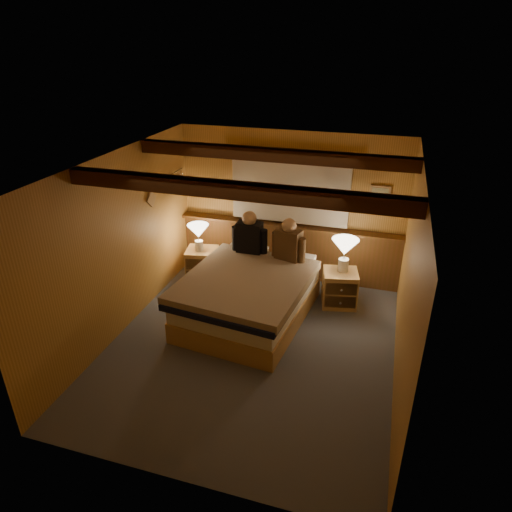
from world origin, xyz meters
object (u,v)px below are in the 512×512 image
at_px(bed, 249,296).
at_px(nightstand_right, 340,288).
at_px(lamp_left, 198,233).
at_px(person_right, 288,242).
at_px(person_left, 249,235).
at_px(duffel_bag, 211,290).
at_px(lamp_right, 345,249).
at_px(nightstand_left, 202,265).

height_order(bed, nightstand_right, bed).
xyz_separation_m(lamp_left, person_right, (1.50, -0.19, 0.11)).
bearing_deg(person_left, bed, -74.23).
height_order(lamp_left, duffel_bag, lamp_left).
bearing_deg(lamp_right, lamp_left, 178.66).
xyz_separation_m(person_right, duffel_bag, (-1.10, -0.34, -0.79)).
height_order(nightstand_right, lamp_right, lamp_right).
distance_m(bed, nightstand_left, 1.39).
distance_m(nightstand_right, person_left, 1.56).
relative_size(lamp_left, duffel_bag, 0.77).
bearing_deg(lamp_left, person_left, -7.63).
bearing_deg(nightstand_right, bed, -159.95).
relative_size(lamp_left, lamp_right, 0.88).
xyz_separation_m(bed, nightstand_right, (1.18, 0.74, -0.09)).
xyz_separation_m(bed, duffel_bag, (-0.70, 0.31, -0.20)).
bearing_deg(person_right, bed, -107.48).
bearing_deg(nightstand_left, person_right, -19.52).
xyz_separation_m(bed, lamp_right, (1.20, 0.79, 0.54)).
bearing_deg(person_right, duffel_bag, -148.60).
bearing_deg(person_left, nightstand_left, 169.40).
relative_size(nightstand_right, person_right, 0.88).
height_order(nightstand_left, duffel_bag, nightstand_left).
xyz_separation_m(nightstand_right, person_right, (-0.78, -0.09, 0.68)).
relative_size(nightstand_right, duffel_bag, 0.99).
bearing_deg(nightstand_right, lamp_left, 165.47).
relative_size(lamp_left, person_right, 0.68).
xyz_separation_m(nightstand_left, duffel_bag, (0.38, -0.56, -0.10)).
xyz_separation_m(nightstand_left, lamp_left, (-0.02, -0.03, 0.58)).
distance_m(lamp_left, person_left, 0.90).
xyz_separation_m(nightstand_right, duffel_bag, (-1.88, -0.43, -0.11)).
bearing_deg(duffel_bag, nightstand_left, 134.33).
xyz_separation_m(lamp_left, duffel_bag, (0.40, -0.53, -0.68)).
bearing_deg(nightstand_right, duffel_bag, -179.18).
xyz_separation_m(nightstand_right, person_left, (-1.40, -0.02, 0.69)).
xyz_separation_m(nightstand_left, nightstand_right, (2.26, -0.14, 0.00)).
bearing_deg(bed, lamp_left, 148.99).
height_order(lamp_left, lamp_right, lamp_right).
distance_m(nightstand_left, duffel_bag, 0.69).
xyz_separation_m(nightstand_left, lamp_right, (2.28, -0.09, 0.63)).
bearing_deg(bed, person_right, 64.82).
distance_m(person_left, duffel_bag, 1.02).
height_order(nightstand_right, lamp_left, lamp_left).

